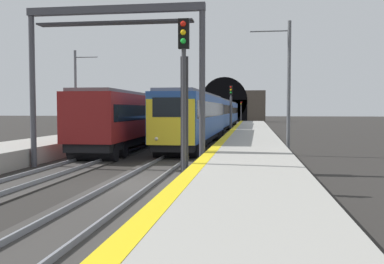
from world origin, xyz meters
name	(u,v)px	position (x,y,z in m)	size (l,w,h in m)	color
ground_plane	(136,186)	(0.00, 0.00, 0.00)	(320.00, 320.00, 0.00)	#282623
platform_right	(247,176)	(0.00, -4.12, 0.45)	(112.00, 3.89, 0.90)	#9E9B93
platform_right_edge_strip	(200,162)	(0.00, -2.43, 0.91)	(112.00, 0.50, 0.01)	yellow
track_main_line	(136,184)	(0.00, 0.00, 0.04)	(160.00, 2.68, 0.21)	#383533
track_adjacent_line	(25,182)	(0.00, 4.41, 0.04)	(160.00, 2.66, 0.21)	#383533
train_main_approaching	(216,114)	(35.09, 0.00, 2.30)	(56.16, 3.02, 4.03)	#264C99
train_adjacent_platform	(182,114)	(36.99, 4.41, 2.28)	(63.03, 3.21, 3.97)	maroon
railway_signal_near	(184,88)	(-0.27, -1.87, 3.61)	(0.39, 0.38, 6.04)	#38383D
railway_signal_mid	(231,105)	(32.04, -1.87, 3.31)	(0.39, 0.38, 5.48)	#4C4C54
railway_signal_far	(241,110)	(72.86, -1.87, 2.64)	(0.39, 0.38, 4.45)	#38383D
overhead_signal_gantry	(114,47)	(4.31, 2.21, 5.77)	(0.70, 8.65, 7.72)	#3F3F47
tunnel_portal	(225,106)	(82.81, 2.21, 3.59)	(2.40, 18.55, 10.39)	#51473D
catenary_mast_near	(288,86)	(11.39, -6.42, 4.23)	(0.22, 2.49, 8.21)	#595B60
catenary_mast_far	(76,95)	(19.77, 10.85, 4.06)	(0.22, 2.12, 7.90)	#595B60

